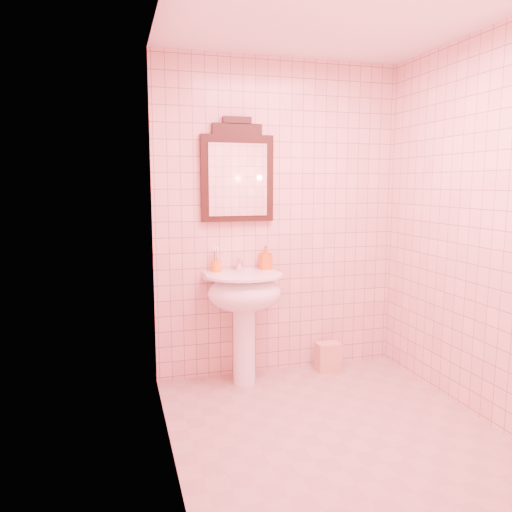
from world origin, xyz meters
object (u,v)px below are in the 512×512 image
object	(u,v)px
soap_dispenser	(265,258)
towel	(328,357)
toothbrush_cup	(216,266)
pedestal_sink	(244,300)
mirror	(237,174)

from	to	relation	value
soap_dispenser	towel	size ratio (longest dim) A/B	0.80
toothbrush_cup	soap_dispenser	world-z (taller)	soap_dispenser
towel	soap_dispenser	bearing A→B (deg)	171.38
pedestal_sink	towel	xyz separation A→B (m)	(0.73, 0.08, -0.54)
mirror	soap_dispenser	world-z (taller)	mirror
toothbrush_cup	towel	size ratio (longest dim) A/B	0.71
mirror	soap_dispenser	size ratio (longest dim) A/B	4.18
pedestal_sink	soap_dispenser	world-z (taller)	soap_dispenser
toothbrush_cup	towel	world-z (taller)	toothbrush_cup
pedestal_sink	soap_dispenser	bearing A→B (deg)	35.93
pedestal_sink	mirror	size ratio (longest dim) A/B	1.09
pedestal_sink	toothbrush_cup	distance (m)	0.34
soap_dispenser	towel	bearing A→B (deg)	-15.15
soap_dispenser	towel	xyz separation A→B (m)	(0.52, -0.08, -0.84)
towel	mirror	bearing A→B (deg)	170.33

